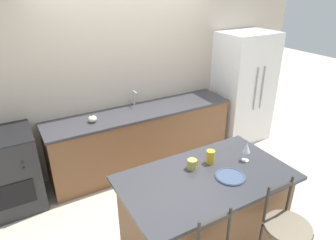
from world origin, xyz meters
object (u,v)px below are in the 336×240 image
(pumpkin_decoration, at_px, (92,119))
(tumbler_cup, at_px, (211,157))
(refrigerator, at_px, (243,88))
(bar_stool_far, at_px, (285,236))
(dinner_plate, at_px, (230,176))
(oven_range, at_px, (4,173))
(wine_glass, at_px, (247,148))
(coffee_mug, at_px, (192,164))

(pumpkin_decoration, bearing_deg, tumbler_cup, -64.76)
(tumbler_cup, bearing_deg, refrigerator, 39.68)
(bar_stool_far, xyz_separation_m, pumpkin_decoration, (-0.91, 2.36, 0.37))
(bar_stool_far, bearing_deg, dinner_plate, 107.81)
(dinner_plate, bearing_deg, refrigerator, 44.74)
(oven_range, distance_m, wine_glass, 2.81)
(oven_range, bearing_deg, refrigerator, -0.10)
(wine_glass, height_order, tumbler_cup, wine_glass)
(dinner_plate, bearing_deg, tumbler_cup, 92.37)
(tumbler_cup, bearing_deg, coffee_mug, 178.33)
(coffee_mug, height_order, tumbler_cup, tumbler_cup)
(dinner_plate, relative_size, pumpkin_decoration, 2.49)
(oven_range, xyz_separation_m, wine_glass, (2.17, -1.69, 0.56))
(bar_stool_far, bearing_deg, oven_range, 130.35)
(dinner_plate, height_order, tumbler_cup, tumbler_cup)
(oven_range, height_order, dinner_plate, oven_range)
(refrigerator, distance_m, pumpkin_decoration, 2.58)
(oven_range, xyz_separation_m, tumbler_cup, (1.84, -1.55, 0.48))
(coffee_mug, bearing_deg, refrigerator, 36.56)
(bar_stool_far, height_order, wine_glass, wine_glass)
(coffee_mug, relative_size, tumbler_cup, 0.93)
(wine_glass, bearing_deg, tumbler_cup, 156.88)
(refrigerator, xyz_separation_m, pumpkin_decoration, (-2.58, -0.01, 0.02))
(wine_glass, distance_m, coffee_mug, 0.57)
(oven_range, xyz_separation_m, bar_stool_far, (2.02, -2.38, 0.08))
(refrigerator, bearing_deg, pumpkin_decoration, -179.78)
(tumbler_cup, relative_size, pumpkin_decoration, 1.22)
(refrigerator, relative_size, dinner_plate, 6.57)
(bar_stool_far, height_order, coffee_mug, bar_stool_far)
(oven_range, relative_size, coffee_mug, 7.74)
(refrigerator, relative_size, coffee_mug, 14.51)
(dinner_plate, distance_m, tumbler_cup, 0.29)
(tumbler_cup, bearing_deg, dinner_plate, -87.63)
(coffee_mug, bearing_deg, dinner_plate, -52.66)
(oven_range, height_order, wine_glass, wine_glass)
(wine_glass, bearing_deg, pumpkin_decoration, 122.20)
(wine_glass, bearing_deg, bar_stool_far, -101.88)
(oven_range, xyz_separation_m, coffee_mug, (1.62, -1.54, 0.47))
(dinner_plate, distance_m, pumpkin_decoration, 1.96)
(oven_range, height_order, tumbler_cup, tumbler_cup)
(bar_stool_far, bearing_deg, pumpkin_decoration, 111.03)
(pumpkin_decoration, bearing_deg, oven_range, 179.14)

